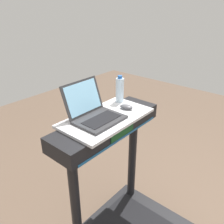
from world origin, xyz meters
TOP-DOWN VIEW (x-y plane):
  - desk_board at (0.00, 0.70)m, footprint 0.66×0.37m
  - laptop at (-0.08, 0.74)m, footprint 0.32×0.32m
  - computer_mouse at (0.19, 0.67)m, footprint 0.08×0.11m
  - water_bottle at (0.27, 0.80)m, footprint 0.06×0.06m

SIDE VIEW (x-z plane):
  - desk_board at x=0.00m, z-range 1.09..1.11m
  - computer_mouse at x=0.19m, z-range 1.11..1.15m
  - laptop at x=-0.08m, z-range 1.04..1.28m
  - water_bottle at x=0.27m, z-range 1.11..1.32m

